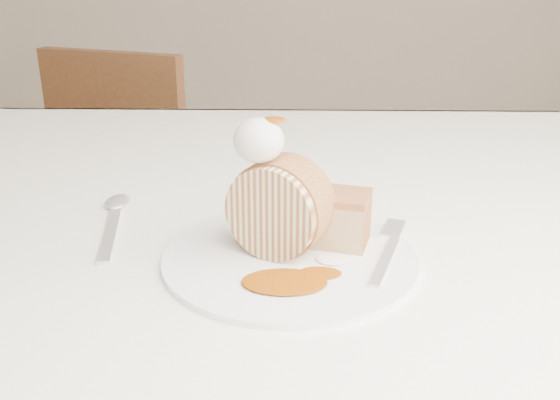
{
  "coord_description": "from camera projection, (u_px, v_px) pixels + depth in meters",
  "views": [
    {
      "loc": [
        0.03,
        -0.55,
        1.03
      ],
      "look_at": [
        0.01,
        0.01,
        0.81
      ],
      "focal_mm": 40.0,
      "sensor_mm": 36.0,
      "label": 1
    }
  ],
  "objects": [
    {
      "name": "roulade_slice",
      "position": [
        279.0,
        208.0,
        0.61
      ],
      "size": [
        0.11,
        0.09,
        0.09
      ],
      "primitive_type": "cylinder",
      "rotation": [
        1.57,
        0.0,
        -0.45
      ],
      "color": "beige",
      "rests_on": "plate"
    },
    {
      "name": "cake_chunk",
      "position": [
        340.0,
        221.0,
        0.63
      ],
      "size": [
        0.07,
        0.06,
        0.05
      ],
      "primitive_type": "cube",
      "rotation": [
        0.0,
        0.0,
        -0.26
      ],
      "color": "#AC7041",
      "rests_on": "plate"
    },
    {
      "name": "whipped_cream",
      "position": [
        259.0,
        140.0,
        0.58
      ],
      "size": [
        0.05,
        0.05,
        0.04
      ],
      "primitive_type": "ellipsoid",
      "color": "silver",
      "rests_on": "roulade_slice"
    },
    {
      "name": "spoon",
      "position": [
        110.0,
        234.0,
        0.67
      ],
      "size": [
        0.05,
        0.17,
        0.0
      ],
      "primitive_type": "cube",
      "rotation": [
        0.0,
        0.0,
        0.17
      ],
      "color": "silver",
      "rests_on": "table"
    },
    {
      "name": "fork",
      "position": [
        385.0,
        261.0,
        0.6
      ],
      "size": [
        0.07,
        0.15,
        0.0
      ],
      "primitive_type": "cube",
      "rotation": [
        0.0,
        0.0,
        -0.32
      ],
      "color": "silver",
      "rests_on": "plate"
    },
    {
      "name": "chair_far",
      "position": [
        141.0,
        178.0,
        1.69
      ],
      "size": [
        0.49,
        0.49,
        0.82
      ],
      "rotation": [
        0.0,
        0.0,
        2.81
      ],
      "color": "brown",
      "rests_on": "ground"
    },
    {
      "name": "table",
      "position": [
        274.0,
        253.0,
        0.83
      ],
      "size": [
        1.4,
        0.9,
        0.75
      ],
      "color": "white",
      "rests_on": "ground"
    },
    {
      "name": "caramel_drizzle",
      "position": [
        273.0,
        114.0,
        0.58
      ],
      "size": [
        0.02,
        0.02,
        0.01
      ],
      "primitive_type": "ellipsoid",
      "color": "#873B05",
      "rests_on": "whipped_cream"
    },
    {
      "name": "caramel_pool",
      "position": [
        284.0,
        282.0,
        0.56
      ],
      "size": [
        0.09,
        0.07,
        0.0
      ],
      "primitive_type": null,
      "rotation": [
        0.0,
        0.0,
        -0.26
      ],
      "color": "#873B05",
      "rests_on": "plate"
    },
    {
      "name": "plate",
      "position": [
        290.0,
        258.0,
        0.62
      ],
      "size": [
        0.31,
        0.31,
        0.01
      ],
      "primitive_type": "cylinder",
      "rotation": [
        0.0,
        0.0,
        -0.26
      ],
      "color": "white",
      "rests_on": "table"
    }
  ]
}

